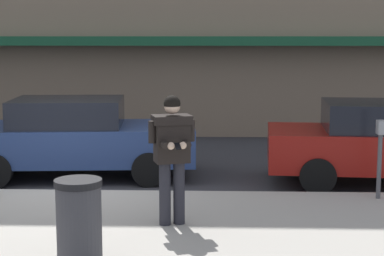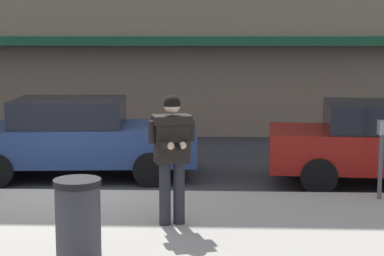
% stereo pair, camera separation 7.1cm
% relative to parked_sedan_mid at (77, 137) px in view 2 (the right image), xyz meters
% --- Properties ---
extents(ground_plane, '(80.00, 80.00, 0.00)m').
position_rel_parked_sedan_mid_xyz_m(ground_plane, '(0.18, -1.41, -0.79)').
color(ground_plane, '#333338').
extents(sidewalk, '(32.00, 5.30, 0.14)m').
position_rel_parked_sedan_mid_xyz_m(sidewalk, '(1.18, -4.26, -0.72)').
color(sidewalk, '#A8A399').
rests_on(sidewalk, ground).
extents(curb_paint_line, '(28.00, 0.12, 0.01)m').
position_rel_parked_sedan_mid_xyz_m(curb_paint_line, '(1.18, -1.36, -0.79)').
color(curb_paint_line, silver).
rests_on(curb_paint_line, ground).
extents(parked_sedan_mid, '(4.63, 2.19, 1.54)m').
position_rel_parked_sedan_mid_xyz_m(parked_sedan_mid, '(0.00, 0.00, 0.00)').
color(parked_sedan_mid, navy).
rests_on(parked_sedan_mid, ground).
extents(man_texting_on_phone, '(0.63, 0.64, 1.81)m').
position_rel_parked_sedan_mid_xyz_m(man_texting_on_phone, '(2.11, -3.56, 0.46)').
color(man_texting_on_phone, '#23232B').
rests_on(man_texting_on_phone, sidewalk).
extents(parking_meter, '(0.12, 0.18, 1.27)m').
position_rel_parked_sedan_mid_xyz_m(parking_meter, '(5.33, -2.01, 0.18)').
color(parking_meter, '#4C4C51').
rests_on(parking_meter, sidewalk).
extents(trash_bin, '(0.55, 0.55, 0.98)m').
position_rel_parked_sedan_mid_xyz_m(trash_bin, '(1.14, -5.09, -0.16)').
color(trash_bin, '#38383D').
rests_on(trash_bin, sidewalk).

